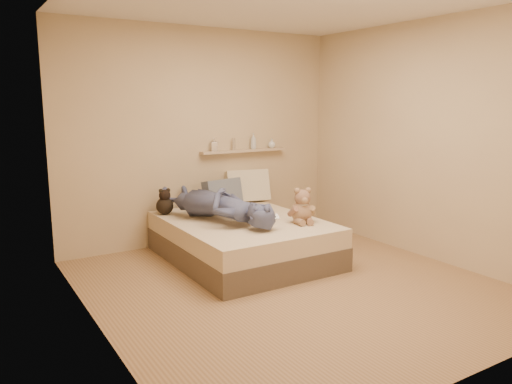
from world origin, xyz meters
TOP-DOWN VIEW (x-y plane):
  - room at (0.00, 0.00)m, footprint 3.80×3.80m
  - bed at (0.00, 0.93)m, footprint 1.50×1.90m
  - game_console at (0.02, 0.38)m, footprint 0.16×0.09m
  - teddy_bear at (0.46, 0.47)m, footprint 0.30×0.32m
  - dark_plush at (-0.63, 1.61)m, footprint 0.20×0.20m
  - pillow_cream at (0.55, 1.76)m, footprint 0.59×0.38m
  - pillow_grey at (0.12, 1.62)m, footprint 0.53×0.29m
  - person at (-0.26, 1.03)m, footprint 0.94×1.64m
  - wall_shelf at (0.55, 1.84)m, footprint 1.20×0.12m
  - shelf_bottles at (0.61, 1.84)m, footprint 0.96×0.13m

SIDE VIEW (x-z plane):
  - bed at x=0.00m, z-range 0.00..0.45m
  - dark_plush at x=-0.63m, z-range 0.43..0.73m
  - game_console at x=0.02m, z-range 0.56..0.61m
  - teddy_bear at x=0.46m, z-range 0.42..0.80m
  - pillow_grey at x=0.12m, z-range 0.44..0.80m
  - person at x=-0.26m, z-range 0.45..0.82m
  - pillow_cream at x=0.55m, z-range 0.44..0.86m
  - wall_shelf at x=0.55m, z-range 1.09..1.11m
  - shelf_bottles at x=0.61m, z-range 1.10..1.30m
  - room at x=0.00m, z-range -0.60..3.20m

